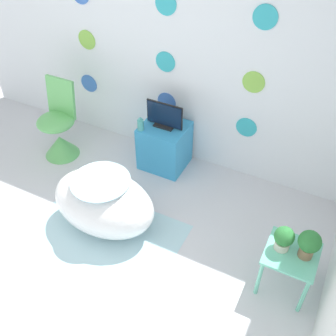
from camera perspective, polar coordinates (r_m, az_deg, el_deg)
name	(u,v)px	position (r m, az deg, el deg)	size (l,w,h in m)	color
ground_plane	(39,299)	(3.47, -18.20, -17.59)	(12.00, 12.00, 0.00)	silver
wall_back_dotted	(164,40)	(3.95, -0.57, 18.03)	(5.02, 0.05, 2.60)	white
rug	(103,237)	(3.71, -9.41, -9.82)	(1.38, 0.98, 0.01)	silver
bathtub	(104,202)	(3.60, -9.30, -4.96)	(0.98, 0.64, 0.57)	white
chair	(59,133)	(4.52, -15.53, 4.88)	(0.41, 0.41, 0.88)	#66C166
tv_cabinet	(165,146)	(4.23, -0.50, 3.27)	(0.47, 0.43, 0.51)	#389ED6
tv	(164,116)	(4.01, -0.52, 7.50)	(0.40, 0.12, 0.27)	black
vase	(141,125)	(4.00, -4.00, 6.29)	(0.07, 0.07, 0.14)	#51B2AD
side_table	(290,259)	(3.23, 17.30, -12.49)	(0.39, 0.39, 0.43)	#72D8B7
potted_plant_left	(284,238)	(3.08, 16.47, -9.73)	(0.15, 0.15, 0.21)	beige
potted_plant_right	(309,243)	(3.07, 19.80, -10.27)	(0.17, 0.17, 0.25)	#8C6B4C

